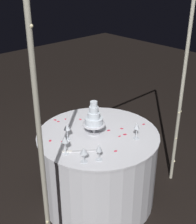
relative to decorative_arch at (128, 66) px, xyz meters
name	(u,v)px	position (x,y,z in m)	size (l,w,h in m)	color
ground_plane	(98,197)	(0.00, -0.34, -1.55)	(12.00, 12.00, 0.00)	black
decorative_arch	(128,66)	(0.00, 0.00, 0.00)	(1.75, 0.06, 2.48)	#B7B29E
main_table	(98,167)	(0.00, -0.34, -1.15)	(1.19, 1.19, 0.79)	white
tiered_cake	(94,118)	(0.03, -0.37, -0.59)	(0.22, 0.22, 0.34)	silver
wine_glass_0	(67,128)	(0.28, -0.47, -0.63)	(0.06, 0.06, 0.16)	silver
wine_glass_1	(84,152)	(0.40, -0.09, -0.65)	(0.06, 0.06, 0.14)	silver
wine_glass_2	(137,127)	(-0.20, -0.03, -0.63)	(0.06, 0.06, 0.17)	silver
wine_glass_3	(99,149)	(0.29, -0.02, -0.65)	(0.06, 0.06, 0.15)	silver
wine_glass_4	(65,140)	(0.44, -0.29, -0.62)	(0.06, 0.06, 0.17)	silver
cake_knife	(77,151)	(0.35, -0.25, -0.75)	(0.25, 0.20, 0.01)	silver
rose_petal_0	(109,130)	(-0.12, -0.32, -0.75)	(0.04, 0.02, 0.00)	#E02D47
rose_petal_1	(120,136)	(-0.11, -0.17, -0.75)	(0.03, 0.02, 0.00)	#E02D47
rose_petal_2	(58,121)	(0.13, -0.81, -0.75)	(0.03, 0.02, 0.00)	#E02D47
rose_petal_3	(116,151)	(0.10, -0.02, -0.75)	(0.03, 0.02, 0.00)	#E02D47
rose_petal_4	(50,141)	(0.42, -0.55, -0.75)	(0.03, 0.02, 0.00)	#E02D47
rose_petal_5	(144,124)	(-0.47, -0.16, -0.75)	(0.03, 0.02, 0.00)	#E02D47
rose_petal_6	(65,119)	(0.04, -0.80, -0.75)	(0.03, 0.02, 0.00)	#E02D47
rose_petal_7	(80,119)	(-0.07, -0.69, -0.75)	(0.03, 0.02, 0.00)	#E02D47
rose_petal_8	(55,120)	(0.14, -0.86, -0.75)	(0.03, 0.02, 0.00)	#E02D47
rose_petal_9	(125,134)	(-0.17, -0.15, -0.75)	(0.04, 0.03, 0.00)	#E02D47
rose_petal_10	(63,141)	(0.34, -0.46, -0.75)	(0.04, 0.03, 0.00)	#E02D47
rose_petal_11	(122,129)	(-0.24, -0.25, -0.75)	(0.03, 0.02, 0.00)	#E02D47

